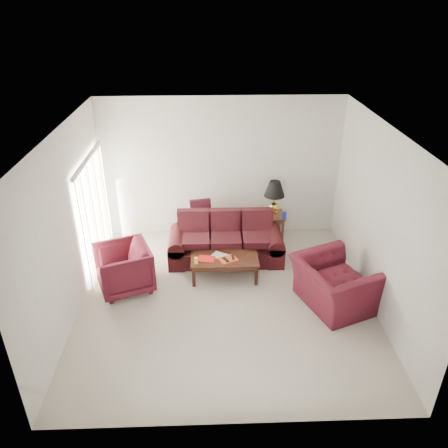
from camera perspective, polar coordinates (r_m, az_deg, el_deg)
name	(u,v)px	position (r m, az deg, el deg)	size (l,w,h in m)	color
floor	(226,299)	(7.78, 0.23, -9.82)	(5.00, 5.00, 0.00)	#BEB3A2
blinds	(95,214)	(8.58, -16.49, 1.31)	(0.10, 2.00, 2.16)	silver
sofa	(226,239)	(8.62, 0.24, -1.96)	(2.25, 0.97, 0.92)	black
throw_pillow	(201,210)	(9.19, -3.08, 1.90)	(0.44, 0.12, 0.44)	black
end_table	(271,226)	(9.51, 6.17, -0.26)	(0.53, 0.53, 0.57)	#4E231B
table_lamp	(274,197)	(9.28, 6.57, 3.47)	(0.44, 0.44, 0.73)	gold
clock	(262,215)	(9.17, 4.96, 1.13)	(0.12, 0.04, 0.12)	#B0B0B4
blue_canister	(284,215)	(9.20, 7.90, 1.12)	(0.09, 0.09, 0.15)	#1823A1
picture_frame	(264,206)	(9.52, 5.27, 2.32)	(0.14, 0.02, 0.17)	#B5B6BA
floor_lamp	(124,211)	(9.34, -12.90, 1.62)	(0.24, 0.24, 1.46)	white
armchair_left	(124,268)	(8.01, -12.97, -5.65)	(0.90, 0.93, 0.85)	#46101A
armchair_right	(334,284)	(7.66, 14.12, -7.64)	(1.27, 1.11, 0.82)	#48101C
coffee_table	(225,268)	(8.20, 0.07, -5.71)	(1.24, 0.62, 0.43)	black
magazine_red	(206,259)	(8.03, -2.33, -4.59)	(0.30, 0.23, 0.02)	red
magazine_white	(220,256)	(8.13, -0.57, -4.15)	(0.28, 0.21, 0.02)	silver
magazine_orange	(228,259)	(8.02, 0.55, -4.63)	(0.31, 0.23, 0.02)	#E64B1B
remote_a	(226,259)	(7.98, 0.22, -4.66)	(0.05, 0.17, 0.02)	black
remote_b	(233,257)	(8.05, 1.17, -4.34)	(0.05, 0.16, 0.02)	black
yellow_glass	(196,261)	(7.91, -3.67, -4.79)	(0.07, 0.07, 0.12)	yellow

